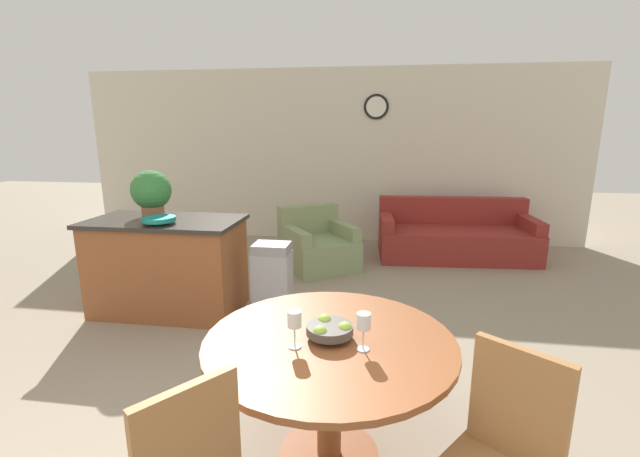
% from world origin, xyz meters
% --- Properties ---
extents(wall_back, '(8.00, 0.09, 2.70)m').
position_xyz_m(wall_back, '(0.00, 5.77, 1.35)').
color(wall_back, beige).
rests_on(wall_back, ground_plane).
extents(dining_table, '(1.30, 1.30, 0.73)m').
position_xyz_m(dining_table, '(0.65, 0.90, 0.56)').
color(dining_table, brown).
rests_on(dining_table, ground_plane).
extents(fruit_bowl, '(0.24, 0.24, 0.10)m').
position_xyz_m(fruit_bowl, '(0.65, 0.90, 0.78)').
color(fruit_bowl, '#4C4742').
rests_on(fruit_bowl, dining_table).
extents(wine_glass_left, '(0.07, 0.07, 0.19)m').
position_xyz_m(wine_glass_left, '(0.49, 0.79, 0.87)').
color(wine_glass_left, silver).
rests_on(wine_glass_left, dining_table).
extents(wine_glass_right, '(0.07, 0.07, 0.19)m').
position_xyz_m(wine_glass_right, '(0.83, 0.81, 0.87)').
color(wine_glass_right, silver).
rests_on(wine_glass_right, dining_table).
extents(kitchen_island, '(1.45, 0.78, 0.93)m').
position_xyz_m(kitchen_island, '(-1.17, 2.64, 0.47)').
color(kitchen_island, brown).
rests_on(kitchen_island, ground_plane).
extents(teal_bowl, '(0.30, 0.30, 0.06)m').
position_xyz_m(teal_bowl, '(-1.11, 2.45, 0.98)').
color(teal_bowl, teal).
rests_on(teal_bowl, kitchen_island).
extents(potted_plant, '(0.39, 0.39, 0.45)m').
position_xyz_m(potted_plant, '(-1.36, 2.79, 1.17)').
color(potted_plant, '#A36642').
rests_on(potted_plant, kitchen_island).
extents(trash_bin, '(0.34, 0.27, 0.74)m').
position_xyz_m(trash_bin, '(-0.11, 2.62, 0.37)').
color(trash_bin, '#9E9EA3').
rests_on(trash_bin, ground_plane).
extents(couch, '(2.16, 1.08, 0.80)m').
position_xyz_m(couch, '(1.93, 4.98, 0.28)').
color(couch, maroon).
rests_on(couch, ground_plane).
extents(armchair, '(1.16, 1.17, 0.78)m').
position_xyz_m(armchair, '(0.08, 4.21, 0.27)').
color(armchair, gray).
rests_on(armchair, ground_plane).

